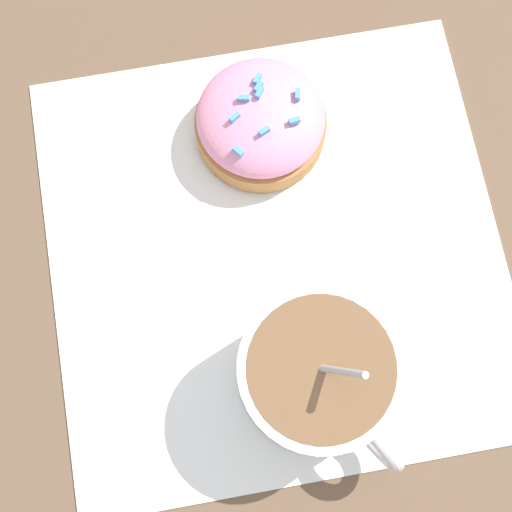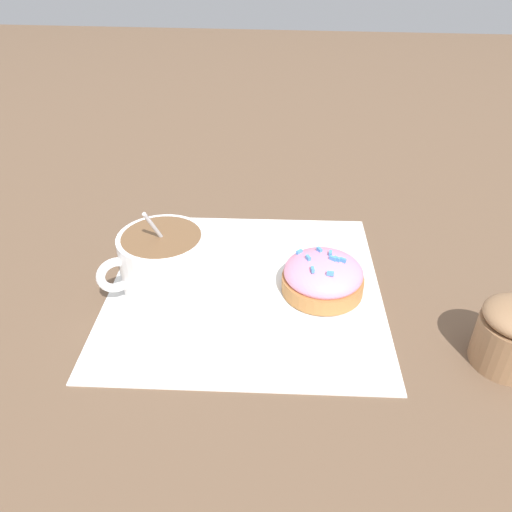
% 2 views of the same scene
% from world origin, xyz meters
% --- Properties ---
extents(ground_plane, '(3.00, 3.00, 0.00)m').
position_xyz_m(ground_plane, '(0.00, 0.00, 0.00)').
color(ground_plane, brown).
extents(paper_napkin, '(0.31, 0.31, 0.00)m').
position_xyz_m(paper_napkin, '(0.00, 0.00, 0.00)').
color(paper_napkin, white).
rests_on(paper_napkin, ground_plane).
extents(coffee_cup, '(0.11, 0.09, 0.10)m').
position_xyz_m(coffee_cup, '(-0.08, -0.01, 0.04)').
color(coffee_cup, white).
rests_on(coffee_cup, paper_napkin).
extents(frosted_pastry, '(0.09, 0.09, 0.04)m').
position_xyz_m(frosted_pastry, '(0.08, -0.00, 0.02)').
color(frosted_pastry, '#B2753D').
rests_on(frosted_pastry, paper_napkin).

